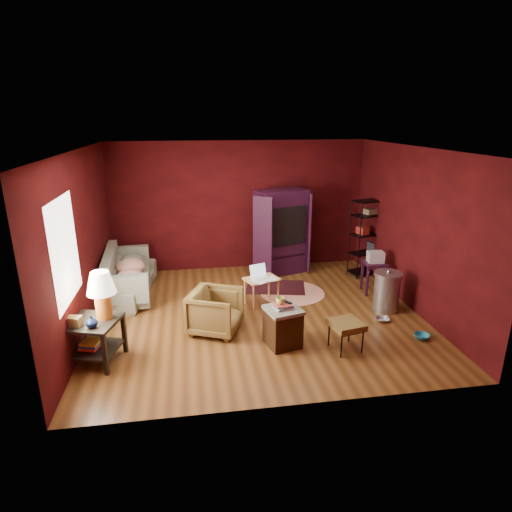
# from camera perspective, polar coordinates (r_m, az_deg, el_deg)

# --- Properties ---
(room) EXTENTS (5.54, 5.04, 2.84)m
(room) POSITION_cam_1_polar(r_m,az_deg,el_deg) (6.99, -0.05, 2.58)
(room) COLOR brown
(room) RESTS_ON ground
(sofa) EXTENTS (0.82, 2.02, 0.77)m
(sofa) POSITION_cam_1_polar(r_m,az_deg,el_deg) (8.52, -16.94, -2.53)
(sofa) COLOR gray
(sofa) RESTS_ON ground
(armchair) EXTENTS (0.93, 0.95, 0.76)m
(armchair) POSITION_cam_1_polar(r_m,az_deg,el_deg) (6.82, -5.44, -7.12)
(armchair) COLOR black
(armchair) RESTS_ON ground
(pet_bowl_steel) EXTENTS (0.24, 0.12, 0.23)m
(pet_bowl_steel) POSITION_cam_1_polar(r_m,az_deg,el_deg) (7.53, 16.54, -7.52)
(pet_bowl_steel) COLOR silver
(pet_bowl_steel) RESTS_ON ground
(pet_bowl_turquoise) EXTENTS (0.24, 0.11, 0.23)m
(pet_bowl_turquoise) POSITION_cam_1_polar(r_m,az_deg,el_deg) (7.17, 21.32, -9.40)
(pet_bowl_turquoise) COLOR teal
(pet_bowl_turquoise) RESTS_ON ground
(vase) EXTENTS (0.20, 0.21, 0.16)m
(vase) POSITION_cam_1_polar(r_m,az_deg,el_deg) (6.09, -21.08, -8.20)
(vase) COLOR #0D1943
(vase) RESTS_ON side_table
(mug) EXTENTS (0.14, 0.11, 0.13)m
(mug) POSITION_cam_1_polar(r_m,az_deg,el_deg) (6.27, 3.27, -5.89)
(mug) COLOR #D4D368
(mug) RESTS_ON hamper
(side_table) EXTENTS (0.82, 0.82, 1.31)m
(side_table) POSITION_cam_1_polar(r_m,az_deg,el_deg) (6.25, -20.38, -6.62)
(side_table) COLOR black
(side_table) RESTS_ON ground
(sofa_cushions) EXTENTS (0.91, 1.97, 0.80)m
(sofa_cushions) POSITION_cam_1_polar(r_m,az_deg,el_deg) (8.48, -16.96, -2.57)
(sofa_cushions) COLOR gray
(sofa_cushions) RESTS_ON sofa
(hamper) EXTENTS (0.59, 0.59, 0.69)m
(hamper) POSITION_cam_1_polar(r_m,az_deg,el_deg) (6.45, 3.59, -9.29)
(hamper) COLOR #3A1F0D
(hamper) RESTS_ON ground
(footstool) EXTENTS (0.52, 0.52, 0.45)m
(footstool) POSITION_cam_1_polar(r_m,az_deg,el_deg) (6.42, 11.96, -9.06)
(footstool) COLOR black
(footstool) RESTS_ON ground
(rug_round) EXTENTS (1.35, 1.35, 0.01)m
(rug_round) POSITION_cam_1_polar(r_m,az_deg,el_deg) (8.39, 4.86, -4.90)
(rug_round) COLOR #F8E8CE
(rug_round) RESTS_ON ground
(rug_oriental) EXTENTS (1.29, 1.00, 0.01)m
(rug_oriental) POSITION_cam_1_polar(r_m,az_deg,el_deg) (8.61, 2.62, -4.14)
(rug_oriental) COLOR #431219
(rug_oriental) RESTS_ON ground
(laptop_desk) EXTENTS (0.69, 0.60, 0.72)m
(laptop_desk) POSITION_cam_1_polar(r_m,az_deg,el_deg) (7.73, 0.71, -3.34)
(laptop_desk) COLOR #FFC174
(laptop_desk) RESTS_ON ground
(tv_armoire) EXTENTS (1.37, 1.01, 1.82)m
(tv_armoire) POSITION_cam_1_polar(r_m,az_deg,el_deg) (9.18, 3.41, 3.40)
(tv_armoire) COLOR #350F28
(tv_armoire) RESTS_ON ground
(wire_shelving) EXTENTS (0.87, 0.57, 1.64)m
(wire_shelving) POSITION_cam_1_polar(r_m,az_deg,el_deg) (9.38, 14.89, 2.84)
(wire_shelving) COLOR black
(wire_shelving) RESTS_ON ground
(small_stand) EXTENTS (0.46, 0.46, 0.83)m
(small_stand) POSITION_cam_1_polar(r_m,az_deg,el_deg) (8.49, 15.59, -0.79)
(small_stand) COLOR #350F28
(small_stand) RESTS_ON ground
(trash_can) EXTENTS (0.60, 0.60, 0.76)m
(trash_can) POSITION_cam_1_polar(r_m,az_deg,el_deg) (7.86, 17.02, -4.52)
(trash_can) COLOR #A8AAB0
(trash_can) RESTS_ON ground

